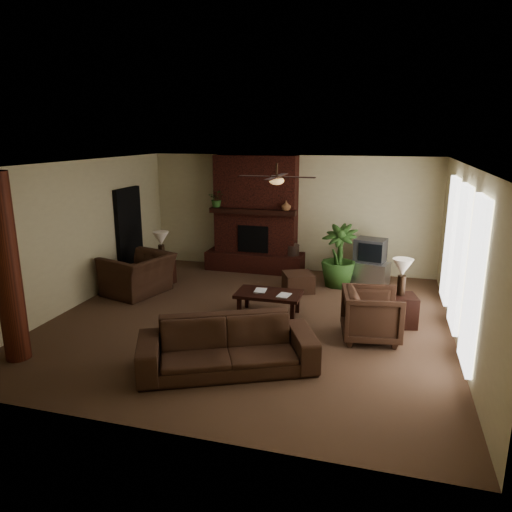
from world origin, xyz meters
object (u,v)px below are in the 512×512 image
(ottoman, at_px, (298,282))
(side_table_left, at_px, (161,272))
(tv_stand, at_px, (369,273))
(lamp_right, at_px, (402,270))
(coffee_table, at_px, (269,295))
(floor_plant, at_px, (338,269))
(log_column, at_px, (7,269))
(armchair_left, at_px, (138,268))
(sofa, at_px, (227,338))
(armchair_right, at_px, (372,312))
(side_table_right, at_px, (401,310))
(lamp_left, at_px, (161,240))
(floor_vase, at_px, (292,256))

(ottoman, xyz_separation_m, side_table_left, (-3.08, -0.33, 0.08))
(side_table_left, bearing_deg, tv_stand, 16.00)
(side_table_left, distance_m, lamp_right, 5.29)
(coffee_table, distance_m, floor_plant, 2.33)
(log_column, bearing_deg, coffee_table, 40.50)
(armchair_left, distance_m, lamp_right, 5.32)
(sofa, bearing_deg, armchair_right, 14.94)
(side_table_right, bearing_deg, side_table_left, 168.75)
(floor_plant, bearing_deg, lamp_right, -56.07)
(side_table_left, relative_size, lamp_left, 0.85)
(armchair_right, xyz_separation_m, floor_plant, (-0.82, 2.69, -0.08))
(armchair_right, relative_size, floor_vase, 1.20)
(log_column, height_order, armchair_right, log_column)
(armchair_left, bearing_deg, tv_stand, 129.87)
(ottoman, distance_m, lamp_right, 2.58)
(log_column, relative_size, armchair_right, 3.02)
(floor_vase, bearing_deg, armchair_right, -59.54)
(log_column, bearing_deg, lamp_left, 83.40)
(sofa, xyz_separation_m, coffee_table, (0.05, 2.23, -0.12))
(armchair_right, relative_size, floor_plant, 0.67)
(sofa, distance_m, side_table_left, 4.37)
(log_column, height_order, side_table_right, log_column)
(armchair_left, distance_m, armchair_right, 4.95)
(ottoman, relative_size, floor_vase, 0.78)
(tv_stand, bearing_deg, armchair_right, -71.52)
(lamp_right, bearing_deg, ottoman, 147.37)
(armchair_left, xyz_separation_m, side_table_left, (0.14, 0.73, -0.29))
(log_column, distance_m, side_table_left, 4.09)
(log_column, bearing_deg, armchair_left, 85.25)
(lamp_left, distance_m, side_table_right, 5.28)
(tv_stand, relative_size, side_table_right, 1.55)
(sofa, bearing_deg, ottoman, 60.05)
(armchair_left, xyz_separation_m, floor_vase, (2.82, 2.37, -0.13))
(sofa, height_order, side_table_left, sofa)
(tv_stand, bearing_deg, log_column, -118.13)
(ottoman, distance_m, tv_stand, 1.73)
(coffee_table, bearing_deg, tv_stand, 55.08)
(armchair_left, distance_m, floor_plant, 4.34)
(sofa, bearing_deg, tv_stand, 44.43)
(coffee_table, bearing_deg, log_column, -139.50)
(floor_plant, height_order, lamp_left, lamp_left)
(tv_stand, xyz_separation_m, floor_vase, (-1.84, 0.35, 0.18))
(log_column, relative_size, armchair_left, 2.18)
(floor_vase, distance_m, side_table_right, 3.66)
(floor_vase, height_order, side_table_left, floor_vase)
(floor_vase, bearing_deg, log_column, -119.10)
(log_column, xyz_separation_m, ottoman, (3.49, 4.24, -1.20))
(floor_plant, relative_size, side_table_right, 2.51)
(sofa, relative_size, floor_plant, 1.81)
(lamp_left, bearing_deg, lamp_right, -11.16)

